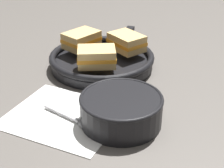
% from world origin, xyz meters
% --- Properties ---
extents(ground_plane, '(4.00, 4.00, 0.00)m').
position_xyz_m(ground_plane, '(0.00, 0.00, 0.00)').
color(ground_plane, '#56514C').
extents(napkin, '(0.25, 0.22, 0.00)m').
position_xyz_m(napkin, '(-0.06, -0.07, 0.00)').
color(napkin, white).
rests_on(napkin, ground_plane).
extents(soup_bowl, '(0.18, 0.18, 0.06)m').
position_xyz_m(soup_bowl, '(0.07, -0.04, 0.04)').
color(soup_bowl, black).
rests_on(soup_bowl, ground_plane).
extents(spoon, '(0.15, 0.04, 0.01)m').
position_xyz_m(spoon, '(-0.01, -0.09, 0.01)').
color(spoon, '#B7B7BC').
rests_on(spoon, napkin).
extents(skillet, '(0.30, 0.42, 0.04)m').
position_xyz_m(skillet, '(-0.11, 0.19, 0.02)').
color(skillet, black).
rests_on(skillet, ground_plane).
extents(sandwich_near_left, '(0.12, 0.11, 0.05)m').
position_xyz_m(sandwich_near_left, '(-0.06, 0.24, 0.06)').
color(sandwich_near_left, '#DBB26B').
rests_on(sandwich_near_left, skillet).
extents(sandwich_near_right, '(0.09, 0.11, 0.05)m').
position_xyz_m(sandwich_near_right, '(-0.18, 0.20, 0.06)').
color(sandwich_near_right, '#DBB26B').
rests_on(sandwich_near_right, skillet).
extents(sandwich_far_left, '(0.12, 0.11, 0.05)m').
position_xyz_m(sandwich_far_left, '(-0.08, 0.11, 0.06)').
color(sandwich_far_left, '#DBB26B').
rests_on(sandwich_far_left, skillet).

